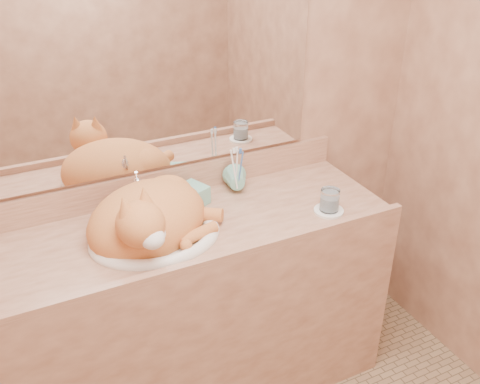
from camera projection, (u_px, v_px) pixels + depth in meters
name	position (u px, v px, depth m)	size (l,w,h in m)	color
wall_back	(155.00, 103.00, 2.04)	(2.40, 0.02, 2.50)	brown
vanity_counter	(191.00, 313.00, 2.22)	(1.60, 0.55, 0.85)	brown
mirror	(154.00, 68.00, 1.96)	(1.30, 0.02, 0.80)	white
sink_basin	(154.00, 220.00, 1.92)	(0.47, 0.39, 0.15)	white
faucet	(139.00, 195.00, 2.05)	(0.04, 0.12, 0.17)	white
cat	(149.00, 216.00, 1.92)	(0.48, 0.39, 0.26)	#BE622B
soap_dispenser	(204.00, 188.00, 2.11)	(0.08, 0.08, 0.17)	#71B59F
toothbrush_cup	(238.00, 185.00, 2.21)	(0.10, 0.10, 0.10)	#71B59F
toothbrushes	(238.00, 167.00, 2.17)	(0.04, 0.04, 0.22)	white
saucer	(329.00, 211.00, 2.11)	(0.12, 0.12, 0.01)	white
water_glass	(330.00, 200.00, 2.08)	(0.07, 0.07, 0.09)	white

